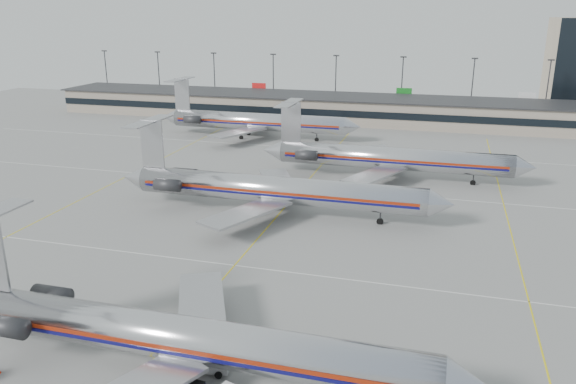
% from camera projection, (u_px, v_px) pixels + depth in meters
% --- Properties ---
extents(ground, '(260.00, 260.00, 0.00)m').
position_uv_depth(ground, '(196.00, 310.00, 52.10)').
color(ground, gray).
rests_on(ground, ground).
extents(apron_markings, '(160.00, 0.15, 0.02)m').
position_uv_depth(apron_markings, '(235.00, 265.00, 61.26)').
color(apron_markings, silver).
rests_on(apron_markings, ground).
extents(terminal, '(162.00, 17.00, 6.25)m').
position_uv_depth(terminal, '(360.00, 109.00, 140.92)').
color(terminal, gray).
rests_on(terminal, ground).
extents(light_mast_row, '(163.60, 0.40, 15.28)m').
position_uv_depth(light_mast_row, '(368.00, 81.00, 152.11)').
color(light_mast_row, '#38383D').
rests_on(light_mast_row, ground).
extents(jet_foreground, '(43.19, 25.43, 11.31)m').
position_uv_depth(jet_foreground, '(177.00, 337.00, 41.87)').
color(jet_foreground, silver).
rests_on(jet_foreground, ground).
extents(jet_second_row, '(46.59, 27.43, 12.20)m').
position_uv_depth(jet_second_row, '(271.00, 189.00, 75.96)').
color(jet_second_row, silver).
rests_on(jet_second_row, ground).
extents(jet_third_row, '(44.41, 27.32, 12.14)m').
position_uv_depth(jet_third_row, '(387.00, 158.00, 92.29)').
color(jet_third_row, silver).
rests_on(jet_third_row, ground).
extents(jet_back_row, '(45.57, 28.03, 12.46)m').
position_uv_depth(jet_back_row, '(254.00, 121.00, 122.64)').
color(jet_back_row, silver).
rests_on(jet_back_row, ground).
extents(belt_loader, '(4.97, 2.02, 2.57)m').
position_uv_depth(belt_loader, '(204.00, 363.00, 43.08)').
color(belt_loader, '#9E9E9E').
rests_on(belt_loader, ground).
extents(ramp_worker_near, '(0.69, 0.68, 1.61)m').
position_uv_depth(ramp_worker_near, '(201.00, 353.00, 44.08)').
color(ramp_worker_near, '#7EC012').
rests_on(ramp_worker_near, ground).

